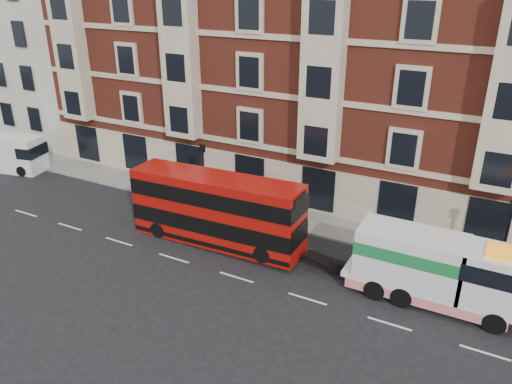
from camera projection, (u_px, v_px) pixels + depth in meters
ground at (236, 277)px, 25.97m from camera, size 120.00×120.00×0.00m
sidewalk at (295, 218)px, 31.99m from camera, size 90.00×3.00×0.15m
victorian_terrace at (351, 44)px, 33.78m from camera, size 45.00×12.00×20.40m
cream_block at (32, 44)px, 46.72m from camera, size 16.00×10.00×16.80m
lamp_post_west at (203, 171)px, 32.45m from camera, size 0.35×0.15×4.35m
lamp_post_east at (507, 233)px, 24.75m from camera, size 0.35×0.15×4.35m
double_decker_bus at (216, 209)px, 28.37m from camera, size 10.33×2.37×4.18m
tow_truck at (435, 269)px, 23.37m from camera, size 8.27×2.44×3.44m
box_van at (10, 153)px, 39.54m from camera, size 5.71×3.22×2.80m
pedestrian at (187, 188)px, 33.85m from camera, size 0.81×0.67×1.89m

